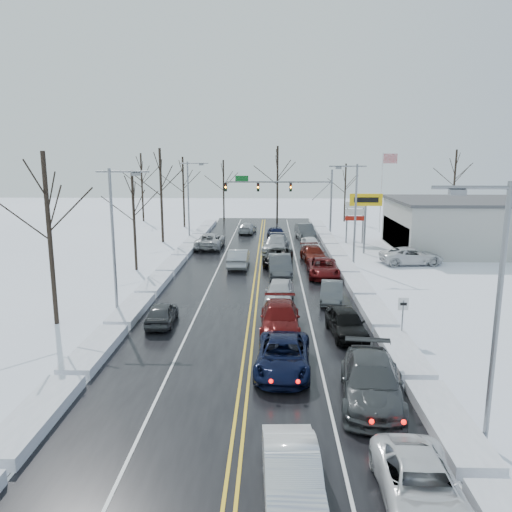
{
  "coord_description": "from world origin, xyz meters",
  "views": [
    {
      "loc": [
        1.14,
        -33.69,
        9.8
      ],
      "look_at": [
        0.04,
        2.06,
        2.5
      ],
      "focal_mm": 35.0,
      "sensor_mm": 36.0,
      "label": 1
    }
  ],
  "objects_px": {
    "traffic_signal_mast": "(290,190)",
    "oncoming_car_0": "(239,267)",
    "flagpole": "(383,186)",
    "tires_plus_sign": "(366,204)",
    "dealership_building": "(493,225)"
  },
  "relations": [
    {
      "from": "traffic_signal_mast",
      "to": "oncoming_car_0",
      "type": "xyz_separation_m",
      "value": [
        -5.17,
        -18.56,
        -5.48
      ]
    },
    {
      "from": "flagpole",
      "to": "oncoming_car_0",
      "type": "xyz_separation_m",
      "value": [
        -16.89,
        -20.57,
        -5.93
      ]
    },
    {
      "from": "traffic_signal_mast",
      "to": "tires_plus_sign",
      "type": "distance_m",
      "value": 13.92
    },
    {
      "from": "traffic_signal_mast",
      "to": "flagpole",
      "type": "xyz_separation_m",
      "value": [
        11.72,
        2.01,
        0.45
      ]
    },
    {
      "from": "flagpole",
      "to": "oncoming_car_0",
      "type": "distance_m",
      "value": 27.27
    },
    {
      "from": "traffic_signal_mast",
      "to": "oncoming_car_0",
      "type": "relative_size",
      "value": 2.72
    },
    {
      "from": "traffic_signal_mast",
      "to": "dealership_building",
      "type": "distance_m",
      "value": 23.01
    },
    {
      "from": "traffic_signal_mast",
      "to": "flagpole",
      "type": "height_order",
      "value": "flagpole"
    },
    {
      "from": "dealership_building",
      "to": "tires_plus_sign",
      "type": "bearing_deg",
      "value": -171.53
    },
    {
      "from": "dealership_building",
      "to": "oncoming_car_0",
      "type": "height_order",
      "value": "dealership_building"
    },
    {
      "from": "oncoming_car_0",
      "to": "flagpole",
      "type": "bearing_deg",
      "value": -128.5
    },
    {
      "from": "dealership_building",
      "to": "oncoming_car_0",
      "type": "relative_size",
      "value": 4.18
    },
    {
      "from": "traffic_signal_mast",
      "to": "oncoming_car_0",
      "type": "bearing_deg",
      "value": -105.56
    },
    {
      "from": "traffic_signal_mast",
      "to": "tires_plus_sign",
      "type": "height_order",
      "value": "traffic_signal_mast"
    },
    {
      "from": "oncoming_car_0",
      "to": "dealership_building",
      "type": "bearing_deg",
      "value": -160.66
    }
  ]
}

